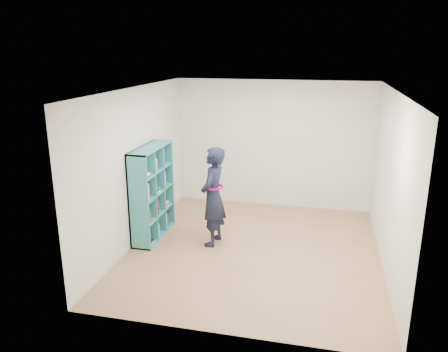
# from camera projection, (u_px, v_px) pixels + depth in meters

# --- Properties ---
(floor) EXTENTS (4.50, 4.50, 0.00)m
(floor) POSITION_uv_depth(u_px,v_px,m) (253.00, 250.00, 7.18)
(floor) COLOR #9A7046
(floor) RESTS_ON ground
(ceiling) EXTENTS (4.50, 4.50, 0.00)m
(ceiling) POSITION_uv_depth(u_px,v_px,m) (257.00, 90.00, 6.44)
(ceiling) COLOR white
(ceiling) RESTS_ON wall_back
(wall_left) EXTENTS (0.02, 4.50, 2.60)m
(wall_left) POSITION_uv_depth(u_px,v_px,m) (136.00, 167.00, 7.25)
(wall_left) COLOR silver
(wall_left) RESTS_ON floor
(wall_right) EXTENTS (0.02, 4.50, 2.60)m
(wall_right) POSITION_uv_depth(u_px,v_px,m) (390.00, 183.00, 6.37)
(wall_right) COLOR silver
(wall_right) RESTS_ON floor
(wall_back) EXTENTS (4.00, 0.02, 2.60)m
(wall_back) POSITION_uv_depth(u_px,v_px,m) (273.00, 145.00, 8.91)
(wall_back) COLOR silver
(wall_back) RESTS_ON floor
(wall_front) EXTENTS (4.00, 0.02, 2.60)m
(wall_front) POSITION_uv_depth(u_px,v_px,m) (222.00, 231.00, 4.71)
(wall_front) COLOR silver
(wall_front) RESTS_ON floor
(bookshelf) EXTENTS (0.35, 1.20, 1.61)m
(bookshelf) POSITION_uv_depth(u_px,v_px,m) (151.00, 194.00, 7.53)
(bookshelf) COLOR teal
(bookshelf) RESTS_ON floor
(person) EXTENTS (0.44, 0.64, 1.67)m
(person) POSITION_uv_depth(u_px,v_px,m) (213.00, 196.00, 7.20)
(person) COLOR black
(person) RESTS_ON floor
(smartphone) EXTENTS (0.03, 0.10, 0.14)m
(smartphone) POSITION_uv_depth(u_px,v_px,m) (207.00, 188.00, 7.29)
(smartphone) COLOR silver
(smartphone) RESTS_ON person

